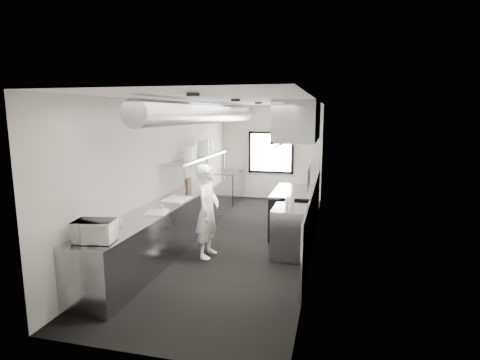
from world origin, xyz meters
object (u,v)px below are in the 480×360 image
Objects in this scene: far_work_table at (227,187)px; plate_stack_c at (204,147)px; knife_block at (188,184)px; plate_stack_a at (188,154)px; squeeze_bottle_a at (287,206)px; range at (293,212)px; deli_tub_b at (118,222)px; prep_counter at (176,221)px; pass_shelf at (199,158)px; bottle_station at (291,232)px; squeeze_bottle_b at (287,204)px; microwave at (95,231)px; small_plate at (162,209)px; exhaust_hood at (298,121)px; plate_stack_d at (208,146)px; plate_stack_b at (191,152)px; deli_tub_a at (112,224)px; squeeze_bottle_d at (289,201)px; line_cook at (208,211)px; cutting_board at (176,199)px; squeeze_bottle_e at (292,198)px; squeeze_bottle_c at (290,203)px.

plate_stack_c is (-0.02, -1.91, 1.30)m from far_work_table.
plate_stack_a is (0.11, -0.20, 0.69)m from knife_block.
range is at bearing 92.16° from squeeze_bottle_a.
plate_stack_c is at bearing 164.94° from range.
deli_tub_b is 0.69× the size of squeeze_bottle_a.
pass_shelf is (-0.04, 1.50, 1.09)m from prep_counter.
range is 1.40m from bottle_station.
range is 3.88m from deli_tub_b.
squeeze_bottle_b is (2.27, -1.14, -0.71)m from plate_stack_a.
microwave reaches higher than small_plate.
knife_block reaches higher than squeeze_bottle_b.
deli_tub_b is 0.50× the size of plate_stack_a.
plate_stack_c is 3.33m from squeeze_bottle_a.
exhaust_hood reaches higher than plate_stack_d.
microwave is 3.77m from plate_stack_b.
deli_tub_a reaches higher than range.
far_work_table is at bearing 120.62° from squeeze_bottle_d.
knife_block is at bearing -175.38° from exhaust_hood.
pass_shelf is 10.06× the size of plate_stack_b.
plate_stack_a is at bearing 35.05° from line_cook.
line_cook is 9.04× the size of squeeze_bottle_b.
far_work_table is at bearing 131.19° from range.
exhaust_hood reaches higher than deli_tub_a.
small_plate is 1.89m from plate_stack_a.
plate_stack_d reaches higher than deli_tub_b.
deli_tub_b is 0.82× the size of squeeze_bottle_d.
knife_block is at bearing 150.54° from squeeze_bottle_b.
far_work_table is 6.48× the size of squeeze_bottle_b.
plate_stack_c is at bearing 134.53° from squeeze_bottle_a.
small_plate is 0.48× the size of plate_stack_c.
squeeze_bottle_b is (0.05, -1.53, 0.52)m from range.
plate_stack_d reaches higher than range.
cutting_board is 1.57× the size of plate_stack_d.
cutting_board is at bearing -149.77° from exhaust_hood.
microwave is 3.00× the size of squeeze_bottle_d.
deli_tub_a is (-0.14, 0.62, -0.10)m from microwave.
cutting_board is at bearing -87.76° from plate_stack_c.
bottle_station is at bearing -3.06° from cutting_board.
plate_stack_a reaches higher than squeeze_bottle_d.
far_work_table is at bearing 88.59° from plate_stack_b.
cutting_board is (0.05, -0.08, 0.46)m from prep_counter.
small_plate is at bearing 77.69° from deli_tub_a.
range reaches higher than small_plate.
plate_stack_c is at bearing 88.51° from deli_tub_a.
knife_block is 1.19× the size of squeeze_bottle_a.
range is at bearing -15.06° from plate_stack_c.
small_plate is 0.95× the size of squeeze_bottle_b.
knife_block is at bearing -96.05° from plate_stack_d.
plate_stack_c is 2.93m from squeeze_bottle_e.
squeeze_bottle_c is at bearing -86.27° from range.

